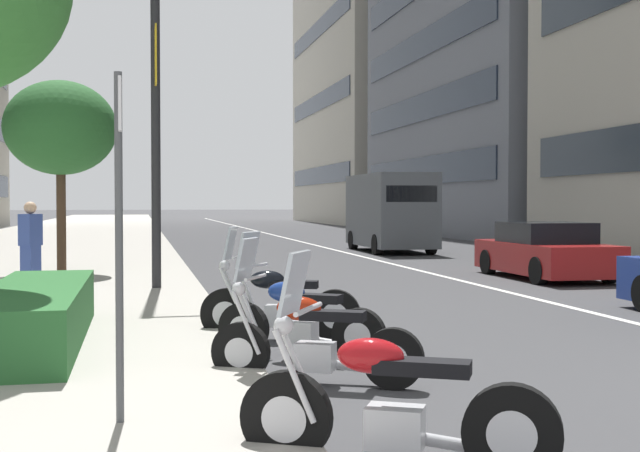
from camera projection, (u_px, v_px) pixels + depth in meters
The scene contains 13 objects.
sidewalk_right_plaza at pixel (48, 245), 33.99m from camera, with size 160.00×9.69×0.15m, color #A39E93.
lane_centre_stripe at pixel (291, 239), 41.18m from camera, with size 110.00×0.16×0.01m, color silver.
motorcycle_nearest_camera at pixel (389, 407), 5.64m from camera, with size 1.11×1.99×1.48m.
motorcycle_by_sign_pole at pixel (311, 342), 8.35m from camera, with size 1.09×1.99×1.46m.
motorcycle_far_end_row at pixel (297, 321), 9.76m from camera, with size 1.25×1.79×1.47m.
motorcycle_second_in_row at pixel (277, 306), 11.08m from camera, with size 0.85×2.06×1.50m.
car_approaching_light at pixel (545, 252), 20.02m from camera, with size 4.25×1.95×1.34m.
delivery_van_ahead at pixel (390, 211), 30.80m from camera, with size 5.35×2.27×2.84m.
parking_sign_by_curb at pixel (119, 213), 6.33m from camera, with size 0.32×0.06×2.65m.
street_lamp_with_banners at pixel (173, 36), 16.38m from camera, with size 1.26×2.42×8.23m.
clipped_hedge_bed at pixel (35, 314), 9.97m from camera, with size 4.77×1.10×0.67m, color #28602D.
street_tree_far_plaza at pixel (60, 128), 19.89m from camera, with size 2.63×2.63×4.55m.
pedestrian_on_plaza at pixel (31, 246), 15.75m from camera, with size 0.48×0.42×1.68m.
Camera 1 is at (-5.52, 7.28, 1.82)m, focal length 47.21 mm.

